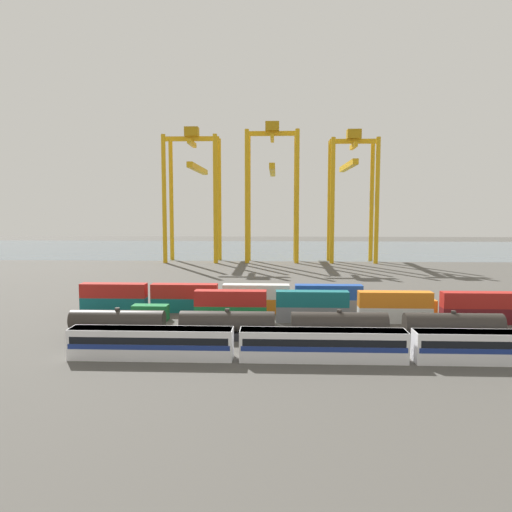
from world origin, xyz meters
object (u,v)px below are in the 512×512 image
Objects in this scene: freight_tank_row at (339,326)px; gantry_crane_west at (194,181)px; shipping_container_18 at (402,307)px; shipping_container_19 at (476,307)px; passenger_train at (323,344)px; shipping_container_0 at (150,312)px; shipping_container_16 at (328,306)px; gantry_crane_central at (272,180)px; gantry_crane_east at (352,182)px; shipping_container_14 at (256,305)px.

freight_tank_row is 117.32m from gantry_crane_west.
shipping_container_18 is 1.00× the size of shipping_container_19.
shipping_container_19 is at bearing 42.87° from passenger_train.
shipping_container_16 is at bearing 12.33° from shipping_container_0.
shipping_container_19 is (29.96, 27.81, -0.84)m from passenger_train.
gantry_crane_central reaches higher than shipping_container_18.
shipping_container_19 is at bearing 6.73° from shipping_container_0.
gantry_crane_east is (4.19, 88.87, 27.11)m from shipping_container_18.
freight_tank_row is 1.59× the size of gantry_crane_central.
gantry_crane_west is (-39.56, 89.09, 27.65)m from shipping_container_16.
shipping_container_14 is at bearing 108.82° from passenger_train.
passenger_train is at bearing -71.18° from shipping_container_14.
gantry_crane_west reaches higher than passenger_train.
shipping_container_16 is at bearing 88.69° from freight_tank_row.
shipping_container_0 and shipping_container_14 have the same top height.
freight_tank_row reaches higher than shipping_container_0.
gantry_crane_central is at bearing 0.72° from gantry_crane_west.
freight_tank_row is 32.56m from shipping_container_0.
passenger_train is at bearing -137.13° from shipping_container_19.
passenger_train is at bearing -86.37° from gantry_crane_central.
passenger_train is at bearing -100.20° from gantry_crane_east.
gantry_crane_west is at bearing 106.51° from shipping_container_14.
gantry_crane_east is (-8.96, 88.87, 27.11)m from shipping_container_19.
gantry_crane_central is (19.77, 96.19, 28.15)m from shipping_container_0.
gantry_crane_west is 1.03× the size of gantry_crane_east.
freight_tank_row is 32.34m from shipping_container_19.
shipping_container_14 and shipping_container_19 have the same top height.
gantry_crane_west is at bearing 110.04° from freight_tank_row.
shipping_container_14 is 1.00× the size of shipping_container_18.
shipping_container_0 is at bearing -116.76° from gantry_crane_east.
freight_tank_row is 6.48× the size of shipping_container_16.
freight_tank_row is 1.69× the size of gantry_crane_east.
shipping_container_14 is 97.78m from gantry_crane_east.
shipping_container_14 and shipping_container_18 have the same top height.
passenger_train reaches higher than shipping_container_18.
shipping_container_0 is 102.16m from gantry_crane_central.
shipping_container_14 is at bearing 180.00° from shipping_container_18.
shipping_container_0 is at bearing -167.67° from shipping_container_16.
passenger_train is 10.56× the size of shipping_container_0.
passenger_train reaches higher than shipping_container_19.
shipping_container_19 is (57.17, 6.75, 0.00)m from shipping_container_0.
gantry_crane_east reaches higher than shipping_container_0.
gantry_crane_central reaches higher than gantry_crane_west.
gantry_crane_central is at bearing 112.69° from shipping_container_19.
shipping_container_0 is at bearing 142.26° from passenger_train.
gantry_crane_east is at bearing -0.22° from gantry_crane_west.
shipping_container_14 is at bearing -108.93° from gantry_crane_east.
shipping_container_0 is 18.97m from shipping_container_14.
shipping_container_14 is 0.26× the size of gantry_crane_east.
shipping_container_16 is 101.32m from gantry_crane_west.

